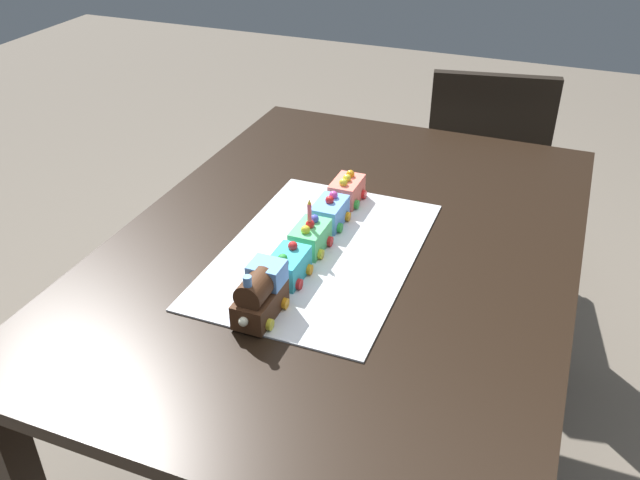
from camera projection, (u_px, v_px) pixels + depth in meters
The scene contains 10 objects.
ground_plane at pixel (341, 461), 1.91m from camera, with size 8.00×8.00×0.00m, color #6B6054.
dining_table at pixel (346, 278), 1.58m from camera, with size 1.40×1.00×0.74m.
chair at pixel (482, 170), 2.43m from camera, with size 0.47×0.47×0.86m.
cake_board at pixel (320, 252), 1.47m from camera, with size 0.60×0.40×0.00m, color silver.
cake_locomotive at pixel (260, 294), 1.26m from camera, with size 0.14×0.08×0.12m.
cake_car_hopper_turquoise at pixel (288, 266), 1.37m from camera, with size 0.10×0.08×0.07m.
cake_car_tanker_mint_green at pixel (310, 237), 1.46m from camera, with size 0.10×0.08×0.07m.
cake_car_gondola_sky_blue at pixel (330, 212), 1.56m from camera, with size 0.10×0.08×0.07m.
cake_car_flatbed_coral at pixel (347, 190), 1.65m from camera, with size 0.10×0.08×0.07m.
birthday_candle at pixel (309, 210), 1.43m from camera, with size 0.01×0.01×0.05m.
Camera 1 is at (-1.22, -0.42, 1.54)m, focal length 37.91 mm.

